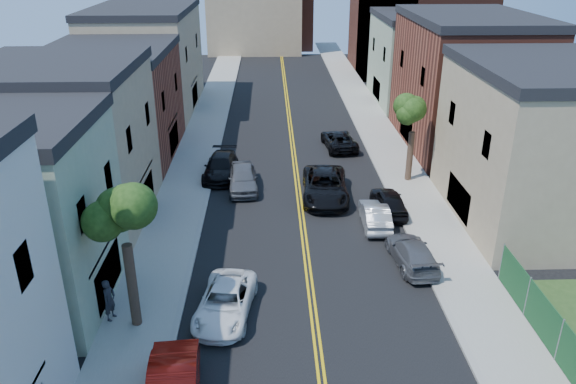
{
  "coord_description": "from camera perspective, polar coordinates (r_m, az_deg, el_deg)",
  "views": [
    {
      "loc": [
        -1.89,
        -6.48,
        15.57
      ],
      "look_at": [
        -0.86,
        23.89,
        2.0
      ],
      "focal_mm": 34.87,
      "sensor_mm": 36.0,
      "label": 1
    }
  ],
  "objects": [
    {
      "name": "bldg_right_palegrn",
      "position": [
        61.65,
        13.38,
        12.85
      ],
      "size": [
        9.0,
        12.0,
        8.5
      ],
      "primitive_type": "cube",
      "color": "gray",
      "rests_on": "ground"
    },
    {
      "name": "curb_right",
      "position": [
        49.65,
        7.52,
        5.67
      ],
      "size": [
        0.3,
        100.0,
        0.15
      ],
      "primitive_type": "cube",
      "color": "gray",
      "rests_on": "ground"
    },
    {
      "name": "bldg_right_tan",
      "position": [
        36.11,
        24.35,
        4.02
      ],
      "size": [
        9.0,
        12.0,
        9.0
      ],
      "primitive_type": "cube",
      "color": "#998466",
      "rests_on": "ground"
    },
    {
      "name": "grey_car_right",
      "position": [
        30.23,
        12.55,
        -6.07
      ],
      "size": [
        2.29,
        4.86,
        1.37
      ],
      "primitive_type": "imported",
      "rotation": [
        0.0,
        0.0,
        3.22
      ],
      "color": "#515258",
      "rests_on": "ground"
    },
    {
      "name": "grey_car_left",
      "position": [
        38.45,
        -4.64,
        1.44
      ],
      "size": [
        2.3,
        5.0,
        1.66
      ],
      "primitive_type": "imported",
      "rotation": [
        0.0,
        0.0,
        0.07
      ],
      "color": "#515258",
      "rests_on": "ground"
    },
    {
      "name": "church",
      "position": [
        76.23,
        12.48,
        17.26
      ],
      "size": [
        16.2,
        14.2,
        22.6
      ],
      "color": "#4C2319",
      "rests_on": "ground"
    },
    {
      "name": "sidewalk_right",
      "position": [
        49.96,
        9.51,
        5.66
      ],
      "size": [
        3.2,
        100.0,
        0.15
      ],
      "primitive_type": "cube",
      "color": "gray",
      "rests_on": "ground"
    },
    {
      "name": "black_suv_lane",
      "position": [
        37.01,
        3.8,
        0.62
      ],
      "size": [
        3.26,
        6.47,
        1.76
      ],
      "primitive_type": "imported",
      "rotation": [
        0.0,
        0.0,
        -0.06
      ],
      "color": "black",
      "rests_on": "ground"
    },
    {
      "name": "bldg_right_brick",
      "position": [
        48.4,
        17.58,
        10.35
      ],
      "size": [
        9.0,
        14.0,
        10.0
      ],
      "primitive_type": "cube",
      "color": "brown",
      "rests_on": "ground"
    },
    {
      "name": "black_car_right",
      "position": [
        35.58,
        10.23,
        -0.95
      ],
      "size": [
        1.85,
        4.45,
        1.51
      ],
      "primitive_type": "imported",
      "rotation": [
        0.0,
        0.0,
        3.16
      ],
      "color": "black",
      "rests_on": "ground"
    },
    {
      "name": "silver_car_right",
      "position": [
        33.82,
        8.86,
        -2.33
      ],
      "size": [
        1.57,
        4.3,
        1.41
      ],
      "primitive_type": "imported",
      "rotation": [
        0.0,
        0.0,
        3.12
      ],
      "color": "#B0B4B8",
      "rests_on": "ground"
    },
    {
      "name": "dark_car_right_far",
      "position": [
        46.48,
        5.23,
        5.32
      ],
      "size": [
        2.88,
        5.33,
        1.42
      ],
      "primitive_type": "imported",
      "rotation": [
        0.0,
        0.0,
        3.25
      ],
      "color": "black",
      "rests_on": "ground"
    },
    {
      "name": "sidewalk_left",
      "position": [
        49.36,
        -8.87,
        5.47
      ],
      "size": [
        3.2,
        100.0,
        0.15
      ],
      "primitive_type": "cube",
      "color": "gray",
      "rests_on": "ground"
    },
    {
      "name": "bldg_left_tan_near",
      "position": [
        35.5,
        -21.83,
        4.13
      ],
      "size": [
        9.0,
        10.0,
        9.0
      ],
      "primitive_type": "cube",
      "color": "#998466",
      "rests_on": "ground"
    },
    {
      "name": "backdrop_center",
      "position": [
        93.1,
        -0.79,
        17.54
      ],
      "size": [
        10.0,
        8.0,
        10.0
      ],
      "primitive_type": "cube",
      "color": "brown",
      "rests_on": "ground"
    },
    {
      "name": "backdrop_left",
      "position": [
        89.02,
        -3.45,
        17.85
      ],
      "size": [
        14.0,
        8.0,
        12.0
      ],
      "primitive_type": "cube",
      "color": "#998466",
      "rests_on": "ground"
    },
    {
      "name": "tree_right_far",
      "position": [
        39.04,
        12.84,
        8.91
      ],
      "size": [
        4.4,
        4.4,
        8.03
      ],
      "color": "#39241C",
      "rests_on": "sidewalk_right"
    },
    {
      "name": "white_pickup",
      "position": [
        25.95,
        -6.41,
        -11.09
      ],
      "size": [
        2.98,
        5.28,
        1.39
      ],
      "primitive_type": "imported",
      "rotation": [
        0.0,
        0.0,
        -0.14
      ],
      "color": "white",
      "rests_on": "ground"
    },
    {
      "name": "pedestrian_left",
      "position": [
        26.37,
        -17.76,
        -10.44
      ],
      "size": [
        0.67,
        0.83,
        1.98
      ],
      "primitive_type": "imported",
      "rotation": [
        0.0,
        0.0,
        1.26
      ],
      "color": "#25262D",
      "rests_on": "sidewalk_left"
    },
    {
      "name": "tree_left_mid",
      "position": [
        23.16,
        -16.76,
        0.15
      ],
      "size": [
        5.2,
        5.2,
        9.29
      ],
      "color": "#39241C",
      "rests_on": "sidewalk_left"
    },
    {
      "name": "bldg_left_tan_far",
      "position": [
        58.77,
        -14.15,
        12.75
      ],
      "size": [
        9.0,
        16.0,
        9.5
      ],
      "primitive_type": "cube",
      "color": "#998466",
      "rests_on": "ground"
    },
    {
      "name": "curb_left",
      "position": [
        49.18,
        -6.84,
        5.52
      ],
      "size": [
        0.3,
        100.0,
        0.15
      ],
      "primitive_type": "cube",
      "color": "gray",
      "rests_on": "ground"
    },
    {
      "name": "bldg_left_brick",
      "position": [
        45.66,
        -17.43,
        8.28
      ],
      "size": [
        9.0,
        12.0,
        8.0
      ],
      "primitive_type": "cube",
      "color": "brown",
      "rests_on": "ground"
    },
    {
      "name": "black_car_left",
      "position": [
        40.75,
        -6.89,
        2.59
      ],
      "size": [
        2.5,
        5.45,
        1.54
      ],
      "primitive_type": "imported",
      "rotation": [
        0.0,
        0.0,
        -0.06
      ],
      "color": "black",
      "rests_on": "ground"
    }
  ]
}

